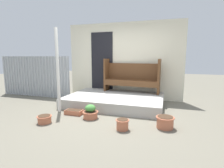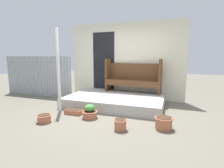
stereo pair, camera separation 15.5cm
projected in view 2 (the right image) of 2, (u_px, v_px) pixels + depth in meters
The scene contains 11 objects.
ground_plane at pixel (106, 115), 4.42m from camera, with size 24.00×24.00×0.00m, color #706B5B.
porch_slab at pixel (116, 100), 5.30m from camera, with size 2.81×1.91×0.29m.
house_wall at pixel (124, 61), 6.05m from camera, with size 4.01×0.08×2.60m.
fence_corrugated at pixel (37, 76), 6.48m from camera, with size 2.91×0.05×1.47m.
support_post at pixel (58, 71), 4.58m from camera, with size 0.08×0.08×2.18m.
bench at pixel (133, 76), 5.74m from camera, with size 1.84×0.50×1.10m.
flower_pot_left at pixel (44, 118), 3.90m from camera, with size 0.33×0.33×0.17m.
flower_pot_middle at pixel (90, 112), 4.15m from camera, with size 0.38×0.38×0.33m.
flower_pot_right at pixel (120, 124), 3.48m from camera, with size 0.28×0.28×0.22m.
flower_pot_far_right at pixel (164, 122), 3.54m from camera, with size 0.38×0.38×0.25m.
planter_box_rect at pixel (74, 112), 4.47m from camera, with size 0.44×0.23×0.12m.
Camera 2 is at (1.56, -3.95, 1.45)m, focal length 28.00 mm.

